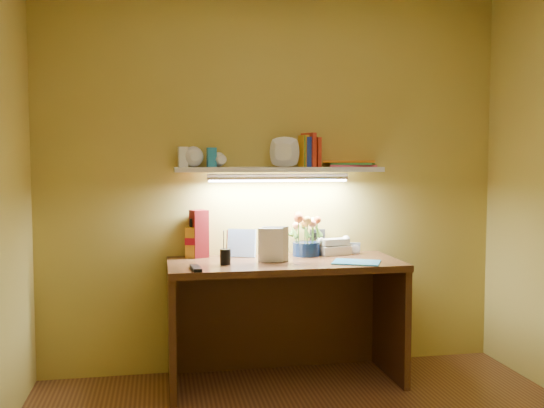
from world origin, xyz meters
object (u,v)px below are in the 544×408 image
at_px(telephone, 333,245).
at_px(desk_clock, 355,248).
at_px(desk, 285,322).
at_px(flower_bouquet, 306,232).
at_px(whisky_bottle, 192,238).

bearing_deg(telephone, desk_clock, -10.98).
xyz_separation_m(telephone, desk_clock, (0.15, -0.00, -0.02)).
bearing_deg(desk, flower_bouquet, 44.66).
xyz_separation_m(flower_bouquet, telephone, (0.18, 0.02, -0.09)).
height_order(desk, flower_bouquet, flower_bouquet).
relative_size(desk, telephone, 7.12).
bearing_deg(desk, desk_clock, 20.77).
xyz_separation_m(flower_bouquet, desk_clock, (0.33, 0.02, -0.12)).
relative_size(telephone, whisky_bottle, 0.80).
distance_m(desk, flower_bouquet, 0.58).
bearing_deg(whisky_bottle, telephone, -1.88).
xyz_separation_m(desk_clock, whisky_bottle, (-1.05, 0.03, 0.09)).
distance_m(telephone, whisky_bottle, 0.91).
distance_m(flower_bouquet, whisky_bottle, 0.72).
height_order(telephone, whisky_bottle, whisky_bottle).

